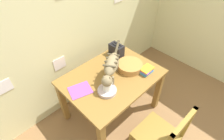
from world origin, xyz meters
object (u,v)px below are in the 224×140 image
object	(u,v)px
magazine	(80,90)
cat	(111,67)
toaster	(116,50)
coffee_mug	(107,87)
wooden_chair_near	(160,137)
dining_table	(112,81)
book_stack	(146,70)
wicker_basket	(130,66)
saucer_bowl	(107,91)

from	to	relation	value
magazine	cat	bearing A→B (deg)	-1.02
toaster	magazine	bearing A→B (deg)	-167.25
coffee_mug	wooden_chair_near	bearing A→B (deg)	-79.15
dining_table	wooden_chair_near	bearing A→B (deg)	-95.99
coffee_mug	wooden_chair_near	size ratio (longest dim) A/B	0.14
magazine	wooden_chair_near	world-z (taller)	wooden_chair_near
coffee_mug	toaster	xyz separation A→B (m)	(0.56, 0.40, 0.00)
book_stack	toaster	xyz separation A→B (m)	(-0.01, 0.51, 0.05)
magazine	wicker_basket	bearing A→B (deg)	4.74
saucer_bowl	wicker_basket	world-z (taller)	wicker_basket
wooden_chair_near	saucer_bowl	bearing A→B (deg)	102.07
coffee_mug	toaster	size ratio (longest dim) A/B	0.67
magazine	wicker_basket	xyz separation A→B (m)	(0.68, -0.15, 0.04)
saucer_bowl	magazine	distance (m)	0.31
wooden_chair_near	book_stack	bearing A→B (deg)	53.05
magazine	book_stack	size ratio (longest dim) A/B	1.38
cat	wicker_basket	distance (m)	0.35
saucer_bowl	wooden_chair_near	bearing A→B (deg)	-78.87
dining_table	cat	world-z (taller)	cat
saucer_bowl	magazine	bearing A→B (deg)	131.09
wicker_basket	wooden_chair_near	bearing A→B (deg)	-114.69
coffee_mug	wooden_chair_near	world-z (taller)	wooden_chair_near
dining_table	coffee_mug	bearing A→B (deg)	-146.31
cat	saucer_bowl	size ratio (longest dim) A/B	2.92
saucer_bowl	cat	bearing A→B (deg)	32.99
book_stack	wicker_basket	xyz separation A→B (m)	(-0.09, 0.19, 0.01)
magazine	wooden_chair_near	xyz separation A→B (m)	(0.33, -0.91, -0.28)
coffee_mug	toaster	bearing A→B (deg)	35.92
dining_table	book_stack	distance (m)	0.45
dining_table	cat	size ratio (longest dim) A/B	1.87
book_stack	magazine	bearing A→B (deg)	156.36
wicker_basket	book_stack	bearing A→B (deg)	-64.57
dining_table	coffee_mug	world-z (taller)	coffee_mug
coffee_mug	saucer_bowl	bearing A→B (deg)	180.00
wooden_chair_near	wicker_basket	bearing A→B (deg)	66.25
cat	book_stack	world-z (taller)	cat
magazine	wooden_chair_near	size ratio (longest dim) A/B	0.26
dining_table	wooden_chair_near	size ratio (longest dim) A/B	1.26
coffee_mug	wooden_chair_near	distance (m)	0.78
dining_table	saucer_bowl	bearing A→B (deg)	-146.73
cat	coffee_mug	xyz separation A→B (m)	(-0.17, -0.11, -0.12)
dining_table	wicker_basket	xyz separation A→B (m)	(0.26, -0.06, 0.13)
book_stack	cat	bearing A→B (deg)	151.41
dining_table	saucer_bowl	xyz separation A→B (m)	(-0.22, -0.14, 0.11)
wicker_basket	wooden_chair_near	world-z (taller)	wooden_chair_near
coffee_mug	book_stack	xyz separation A→B (m)	(0.57, -0.11, -0.05)
cat	magazine	size ratio (longest dim) A/B	2.58
magazine	toaster	xyz separation A→B (m)	(0.76, 0.17, 0.08)
dining_table	toaster	bearing A→B (deg)	37.27
saucer_bowl	book_stack	world-z (taller)	book_stack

